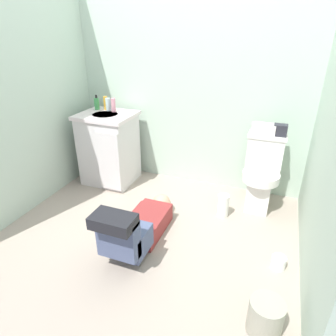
{
  "coord_description": "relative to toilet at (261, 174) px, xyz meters",
  "views": [
    {
      "loc": [
        0.94,
        -2.05,
        1.7
      ],
      "look_at": [
        0.02,
        0.35,
        0.45
      ],
      "focal_mm": 31.67,
      "sensor_mm": 36.0,
      "label": 1
    }
  ],
  "objects": [
    {
      "name": "ground_plane",
      "position": [
        -0.87,
        -0.72,
        -0.39
      ],
      "size": [
        3.05,
        3.03,
        0.04
      ],
      "primitive_type": "cube",
      "color": "#A19184"
    },
    {
      "name": "wall_back",
      "position": [
        -0.87,
        0.33,
        0.83
      ],
      "size": [
        2.71,
        0.08,
        2.4
      ],
      "primitive_type": "cube",
      "color": "#B4CAB7",
      "rests_on": "ground_plane"
    },
    {
      "name": "wall_left",
      "position": [
        -2.18,
        -0.72,
        0.83
      ],
      "size": [
        0.08,
        2.03,
        2.4
      ],
      "primitive_type": "cube",
      "color": "#B4CAB7",
      "rests_on": "ground_plane"
    },
    {
      "name": "toilet",
      "position": [
        0.0,
        0.0,
        0.0
      ],
      "size": [
        0.36,
        0.46,
        0.75
      ],
      "color": "white",
      "rests_on": "ground_plane"
    },
    {
      "name": "vanity_cabinet",
      "position": [
        -1.7,
        -0.05,
        0.05
      ],
      "size": [
        0.6,
        0.53,
        0.82
      ],
      "color": "silver",
      "rests_on": "ground_plane"
    },
    {
      "name": "faucet",
      "position": [
        -1.71,
        0.09,
        0.5
      ],
      "size": [
        0.02,
        0.02,
        0.1
      ],
      "primitive_type": "cylinder",
      "color": "silver",
      "rests_on": "vanity_cabinet"
    },
    {
      "name": "person_plumber",
      "position": [
        -0.89,
        -0.98,
        -0.19
      ],
      "size": [
        0.39,
        1.06,
        0.52
      ],
      "color": "maroon",
      "rests_on": "ground_plane"
    },
    {
      "name": "tissue_box",
      "position": [
        -0.05,
        0.09,
        0.43
      ],
      "size": [
        0.22,
        0.11,
        0.1
      ],
      "primitive_type": "cube",
      "color": "silver",
      "rests_on": "toilet"
    },
    {
      "name": "toiletry_bag",
      "position": [
        0.1,
        0.09,
        0.44
      ],
      "size": [
        0.12,
        0.09,
        0.11
      ],
      "primitive_type": "cube",
      "color": "#26262D",
      "rests_on": "toilet"
    },
    {
      "name": "soap_dispenser",
      "position": [
        -1.9,
        0.07,
        0.52
      ],
      "size": [
        0.06,
        0.06,
        0.17
      ],
      "color": "#43A257",
      "rests_on": "vanity_cabinet"
    },
    {
      "name": "bottle_amber",
      "position": [
        -1.79,
        0.1,
        0.53
      ],
      "size": [
        0.05,
        0.05,
        0.15
      ],
      "primitive_type": "cylinder",
      "color": "gold",
      "rests_on": "vanity_cabinet"
    },
    {
      "name": "bottle_clear",
      "position": [
        -1.75,
        0.07,
        0.52
      ],
      "size": [
        0.05,
        0.05,
        0.14
      ],
      "primitive_type": "cylinder",
      "color": "silver",
      "rests_on": "vanity_cabinet"
    },
    {
      "name": "bottle_pink",
      "position": [
        -1.67,
        0.05,
        0.53
      ],
      "size": [
        0.05,
        0.05,
        0.15
      ],
      "primitive_type": "cylinder",
      "color": "pink",
      "rests_on": "vanity_cabinet"
    },
    {
      "name": "trash_can",
      "position": [
        0.18,
        -1.44,
        -0.25
      ],
      "size": [
        0.21,
        0.21,
        0.24
      ],
      "primitive_type": "cylinder",
      "color": "#9E9C89",
      "rests_on": "ground_plane"
    },
    {
      "name": "paper_towel_roll",
      "position": [
        -0.3,
        -0.32,
        -0.25
      ],
      "size": [
        0.11,
        0.11,
        0.23
      ],
      "primitive_type": "cylinder",
      "color": "white",
      "rests_on": "ground_plane"
    },
    {
      "name": "toilet_paper_roll",
      "position": [
        0.24,
        -0.85,
        -0.32
      ],
      "size": [
        0.11,
        0.11,
        0.1
      ],
      "primitive_type": "cylinder",
      "color": "white",
      "rests_on": "ground_plane"
    }
  ]
}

